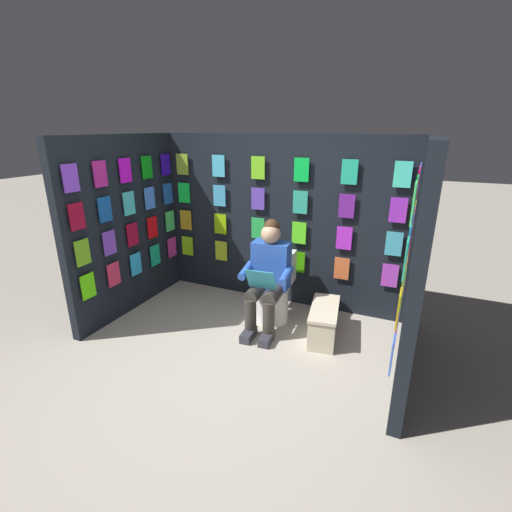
{
  "coord_description": "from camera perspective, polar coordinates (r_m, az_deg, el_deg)",
  "views": [
    {
      "loc": [
        -1.51,
        2.29,
        2.1
      ],
      "look_at": [
        -0.05,
        -0.97,
        0.85
      ],
      "focal_mm": 25.94,
      "sensor_mm": 36.0,
      "label": 1
    }
  ],
  "objects": [
    {
      "name": "ground_plane",
      "position": [
        3.45,
        -7.78,
        -18.39
      ],
      "size": [
        30.0,
        30.0,
        0.0
      ],
      "primitive_type": "plane",
      "color": "#B2A899"
    },
    {
      "name": "display_wall_back",
      "position": [
        4.51,
        3.81,
        5.34
      ],
      "size": [
        3.12,
        0.14,
        2.03
      ],
      "color": "black",
      "rests_on": "ground"
    },
    {
      "name": "display_wall_left",
      "position": [
        3.35,
        23.56,
        -1.19
      ],
      "size": [
        0.14,
        1.77,
        2.03
      ],
      "color": "black",
      "rests_on": "ground"
    },
    {
      "name": "display_wall_right",
      "position": [
        4.54,
        -19.4,
        4.4
      ],
      "size": [
        0.14,
        1.77,
        2.03
      ],
      "color": "black",
      "rests_on": "ground"
    },
    {
      "name": "toilet",
      "position": [
        4.25,
        2.76,
        -5.4
      ],
      "size": [
        0.42,
        0.57,
        0.77
      ],
      "rotation": [
        0.0,
        0.0,
        0.07
      ],
      "color": "white",
      "rests_on": "ground"
    },
    {
      "name": "person_reading",
      "position": [
        3.94,
        1.82,
        -3.08
      ],
      "size": [
        0.55,
        0.7,
        1.19
      ],
      "rotation": [
        0.0,
        0.0,
        0.07
      ],
      "color": "blue",
      "rests_on": "ground"
    },
    {
      "name": "comic_longbox_near",
      "position": [
        3.98,
        10.4,
        -9.97
      ],
      "size": [
        0.37,
        0.7,
        0.35
      ],
      "rotation": [
        0.0,
        0.0,
        0.15
      ],
      "color": "beige",
      "rests_on": "ground"
    }
  ]
}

